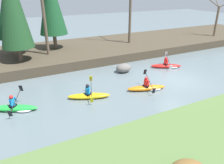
{
  "coord_description": "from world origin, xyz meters",
  "views": [
    {
      "loc": [
        -11.55,
        -11.6,
        6.64
      ],
      "look_at": [
        -5.23,
        0.87,
        0.55
      ],
      "focal_mm": 35.0,
      "sensor_mm": 36.0,
      "label": 1
    }
  ],
  "objects": [
    {
      "name": "riverbank_far",
      "position": [
        0.0,
        9.94,
        0.42
      ],
      "size": [
        44.0,
        8.88,
        0.83
      ],
      "color": "#473D2D",
      "rests_on": "ground"
    },
    {
      "name": "kayaker_lead",
      "position": [
        1.2,
        2.64,
        0.2
      ],
      "size": [
        2.69,
        1.94,
        1.2
      ],
      "rotation": [
        0.0,
        0.0,
        -0.45
      ],
      "color": "red",
      "rests_on": "ground"
    },
    {
      "name": "kayaker_far_back",
      "position": [
        -11.54,
        0.78,
        0.2
      ],
      "size": [
        2.69,
        1.94,
        1.2
      ],
      "rotation": [
        0.0,
        0.0,
        -0.45
      ],
      "color": "green",
      "rests_on": "ground"
    },
    {
      "name": "kayaker_trailing",
      "position": [
        -7.18,
        0.3,
        0.22
      ],
      "size": [
        2.74,
        2.0,
        1.2
      ],
      "rotation": [
        0.0,
        0.0,
        -0.36
      ],
      "color": "yellow",
      "rests_on": "ground"
    },
    {
      "name": "conifer_tree_mid_left",
      "position": [
        -6.75,
        10.82,
        5.32
      ],
      "size": [
        2.74,
        2.74,
        7.55
      ],
      "color": "brown",
      "rests_on": "riverbank_far"
    },
    {
      "name": "kayaker_middle",
      "position": [
        -3.05,
        -0.39,
        0.2
      ],
      "size": [
        2.77,
        2.03,
        1.2
      ],
      "rotation": [
        0.0,
        0.0,
        -0.28
      ],
      "color": "orange",
      "rests_on": "ground"
    },
    {
      "name": "bare_tree_mid_downstream",
      "position": [
        13.06,
        7.75,
        3.13
      ],
      "size": [
        2.73,
        2.69,
        4.87
      ],
      "color": "brown",
      "rests_on": "riverbank_far"
    },
    {
      "name": "bare_tree_mid_upstream",
      "position": [
        1.34,
        9.5,
        4.26
      ],
      "size": [
        3.99,
        3.94,
        7.27
      ],
      "color": "brown",
      "rests_on": "riverbank_far"
    },
    {
      "name": "ground_plane",
      "position": [
        0.0,
        0.0,
        0.0
      ],
      "size": [
        90.0,
        90.0,
        0.0
      ],
      "primitive_type": "plane",
      "color": "slate"
    },
    {
      "name": "boulder_midstream",
      "position": [
        -2.83,
        3.46,
        0.37
      ],
      "size": [
        1.31,
        1.02,
        0.74
      ],
      "color": "slate",
      "rests_on": "ground"
    },
    {
      "name": "bare_tree_upstream",
      "position": [
        -7.88,
        8.91,
        4.07
      ],
      "size": [
        3.78,
        3.74,
        6.88
      ],
      "color": "brown",
      "rests_on": "riverbank_far"
    },
    {
      "name": "conifer_tree_far_left",
      "position": [
        -10.56,
        10.31,
        4.72
      ],
      "size": [
        2.81,
        2.81,
        6.26
      ],
      "color": "#7A664C",
      "rests_on": "riverbank_far"
    },
    {
      "name": "conifer_tree_left",
      "position": [
        -10.41,
        8.01,
        5.57
      ],
      "size": [
        2.62,
        2.62,
        8.33
      ],
      "color": "brown",
      "rests_on": "riverbank_far"
    }
  ]
}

